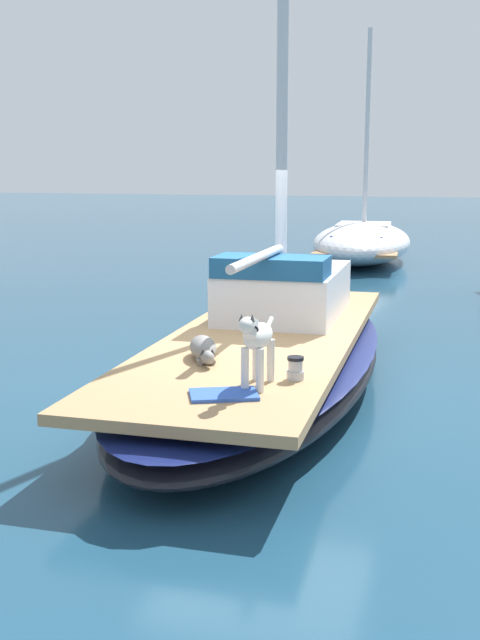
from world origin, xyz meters
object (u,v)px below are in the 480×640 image
object	(u,v)px
moored_boat_far_astern	(362,241)
dog_white	(257,340)
dog_grey	(204,349)
sailboat_main	(264,361)
deck_towel	(224,394)
deck_winch	(295,369)

from	to	relation	value
moored_boat_far_astern	dog_white	bearing A→B (deg)	-86.52
moored_boat_far_astern	dog_grey	bearing A→B (deg)	-89.43
sailboat_main	dog_white	world-z (taller)	dog_white
dog_grey	deck_towel	bearing A→B (deg)	-64.07
deck_towel	moored_boat_far_astern	distance (m)	15.12
dog_white	sailboat_main	bearing A→B (deg)	102.45
dog_grey	moored_boat_far_astern	world-z (taller)	moored_boat_far_astern
dog_white	deck_winch	world-z (taller)	dog_white
dog_white	dog_grey	world-z (taller)	dog_white
sailboat_main	deck_winch	size ratio (longest dim) A/B	34.64
deck_winch	moored_boat_far_astern	xyz separation A→B (m)	(-1.17, 14.43, -0.20)
dog_grey	deck_towel	size ratio (longest dim) A/B	1.60
dog_white	deck_towel	xyz separation A→B (m)	(-0.20, -0.33, -0.41)
dog_grey	deck_winch	xyz separation A→B (m)	(1.03, -0.49, -0.01)
moored_boat_far_astern	deck_towel	bearing A→B (deg)	-87.34
sailboat_main	dog_grey	bearing A→B (deg)	-102.09
deck_towel	sailboat_main	bearing A→B (deg)	96.39
dog_grey	deck_towel	xyz separation A→B (m)	(0.56, -1.16, -0.09)
sailboat_main	moored_boat_far_astern	bearing A→B (deg)	91.92
deck_towel	moored_boat_far_astern	world-z (taller)	moored_boat_far_astern
dog_grey	dog_white	bearing A→B (deg)	-47.38
dog_grey	deck_winch	distance (m)	1.14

